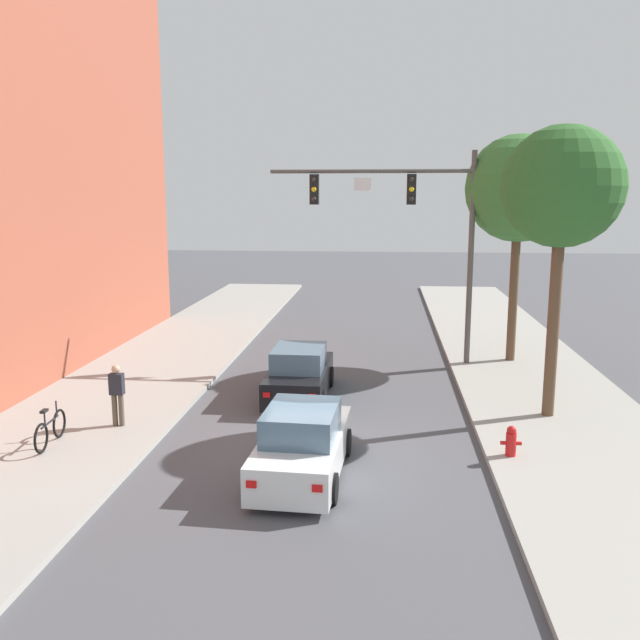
% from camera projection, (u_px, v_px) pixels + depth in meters
% --- Properties ---
extents(ground_plane, '(120.00, 120.00, 0.00)m').
position_uv_depth(ground_plane, '(316.00, 455.00, 15.98)').
color(ground_plane, '#4C4C51').
extents(sidewalk_left, '(5.00, 60.00, 0.15)m').
position_uv_depth(sidewalk_left, '(55.00, 443.00, 16.57)').
color(sidewalk_left, '#99968E').
rests_on(sidewalk_left, ground).
extents(sidewalk_right, '(5.00, 60.00, 0.15)m').
position_uv_depth(sidewalk_right, '(597.00, 462.00, 15.36)').
color(sidewalk_right, '#99968E').
rests_on(sidewalk_right, ground).
extents(traffic_signal_mast, '(7.20, 0.38, 7.50)m').
position_uv_depth(traffic_signal_mast, '(413.00, 217.00, 23.49)').
color(traffic_signal_mast, '#514C47').
rests_on(traffic_signal_mast, sidewalk_right).
extents(car_lead_black, '(1.87, 4.26, 1.60)m').
position_uv_depth(car_lead_black, '(299.00, 375.00, 20.44)').
color(car_lead_black, black).
rests_on(car_lead_black, ground).
extents(car_following_white, '(2.00, 4.32, 1.60)m').
position_uv_depth(car_following_white, '(303.00, 445.00, 14.67)').
color(car_following_white, silver).
rests_on(car_following_white, ground).
extents(pedestrian_sidewalk_left_walker, '(0.36, 0.22, 1.64)m').
position_uv_depth(pedestrian_sidewalk_left_walker, '(117.00, 392.00, 17.43)').
color(pedestrian_sidewalk_left_walker, brown).
rests_on(pedestrian_sidewalk_left_walker, sidewalk_left).
extents(bicycle_leaning, '(0.19, 1.77, 0.98)m').
position_uv_depth(bicycle_leaning, '(50.00, 429.00, 16.16)').
color(bicycle_leaning, black).
rests_on(bicycle_leaning, sidewalk_left).
extents(fire_hydrant, '(0.48, 0.24, 0.72)m').
position_uv_depth(fire_hydrant, '(511.00, 441.00, 15.49)').
color(fire_hydrant, red).
rests_on(fire_hydrant, sidewalk_right).
extents(street_tree_nearest, '(3.17, 3.17, 7.77)m').
position_uv_depth(street_tree_nearest, '(562.00, 189.00, 17.35)').
color(street_tree_nearest, brown).
rests_on(street_tree_nearest, sidewalk_right).
extents(street_tree_second, '(3.78, 3.78, 8.10)m').
position_uv_depth(street_tree_second, '(519.00, 189.00, 23.56)').
color(street_tree_second, brown).
rests_on(street_tree_second, sidewalk_right).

